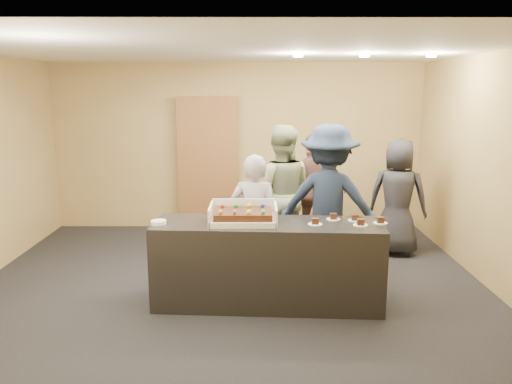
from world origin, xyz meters
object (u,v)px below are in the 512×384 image
sheet_cake (243,214)px  person_navy_man (329,202)px  plate_stack (159,222)px  person_dark_suit (398,197)px  storage_cabinet (208,164)px  person_server_grey (254,221)px  person_sage_man (280,194)px  person_brown_extra (314,192)px  serving_counter (267,263)px  cake_box (243,218)px

sheet_cake → person_navy_man: bearing=38.5°
plate_stack → person_navy_man: person_navy_man is taller
person_dark_suit → plate_stack: bearing=51.4°
storage_cabinet → person_server_grey: storage_cabinet is taller
storage_cabinet → person_navy_man: (1.65, -2.22, -0.14)m
person_sage_man → person_brown_extra: person_sage_man is taller
sheet_cake → person_brown_extra: size_ratio=0.36×
serving_counter → storage_cabinet: storage_cabinet is taller
person_navy_man → storage_cabinet: bearing=-39.6°
storage_cabinet → person_server_grey: 2.62m
plate_stack → person_sage_man: (1.34, 1.47, -0.01)m
storage_cabinet → person_server_grey: size_ratio=1.39×
person_server_grey → serving_counter: bearing=113.6°
plate_stack → person_dark_suit: 3.45m
cake_box → storage_cabinet: bearing=102.0°
person_brown_extra → person_dark_suit: 1.16m
plate_stack → storage_cabinet: bearing=85.5°
cake_box → person_navy_man: 1.28m
serving_counter → person_sage_man: bearing=85.1°
sheet_cake → cake_box: bearing=89.1°
storage_cabinet → person_brown_extra: size_ratio=1.30×
sheet_cake → person_navy_man: (1.02, 0.81, -0.06)m
serving_counter → storage_cabinet: bearing=109.9°
person_sage_man → plate_stack: bearing=52.7°
cake_box → plate_stack: (-0.88, -0.08, -0.03)m
cake_box → person_brown_extra: person_brown_extra is taller
cake_box → person_server_grey: size_ratio=0.45×
person_navy_man → person_brown_extra: size_ratio=1.12×
person_navy_man → person_brown_extra: bearing=-73.9°
plate_stack → person_navy_man: (1.89, 0.86, 0.02)m
sheet_cake → plate_stack: bearing=-176.6°
storage_cabinet → plate_stack: (-0.24, -3.08, -0.16)m
cake_box → plate_stack: bearing=-174.9°
person_server_grey → person_dark_suit: bearing=-141.1°
cake_box → person_brown_extra: 2.11m
sheet_cake → plate_stack: 0.88m
plate_stack → person_sage_man: bearing=47.6°
cake_box → person_dark_suit: 2.68m
storage_cabinet → cake_box: (0.64, -3.00, -0.13)m
plate_stack → person_brown_extra: 2.68m
sheet_cake → plate_stack: size_ratio=3.78×
person_dark_suit → storage_cabinet: bearing=-4.9°
storage_cabinet → person_server_grey: bearing=-73.2°
storage_cabinet → plate_stack: bearing=-94.5°
person_sage_man → cake_box: bearing=76.6°
serving_counter → person_navy_man: person_navy_man is taller
person_navy_man → serving_counter: bearing=60.6°
cake_box → person_sage_man: 1.47m
person_sage_man → person_dark_suit: person_sage_man is taller
person_server_grey → person_dark_suit: 2.29m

